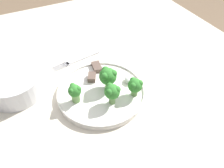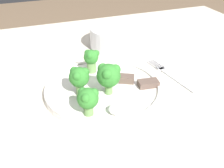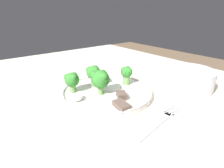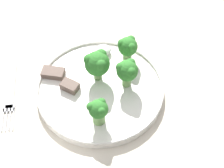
% 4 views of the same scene
% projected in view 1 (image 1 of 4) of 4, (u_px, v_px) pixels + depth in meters
% --- Properties ---
extents(table, '(1.30, 1.11, 0.78)m').
position_uv_depth(table, '(113.00, 105.00, 0.75)').
color(table, beige).
rests_on(table, ground_plane).
extents(dinner_plate, '(0.26, 0.26, 0.02)m').
position_uv_depth(dinner_plate, '(101.00, 92.00, 0.65)').
color(dinner_plate, white).
rests_on(dinner_plate, table).
extents(fork, '(0.04, 0.18, 0.00)m').
position_uv_depth(fork, '(77.00, 60.00, 0.77)').
color(fork, silver).
rests_on(fork, table).
extents(cream_bowl, '(0.16, 0.16, 0.06)m').
position_uv_depth(cream_bowl, '(15.00, 85.00, 0.64)').
color(cream_bowl, silver).
rests_on(cream_bowl, table).
extents(broccoli_floret_near_rim_left, '(0.04, 0.04, 0.07)m').
position_uv_depth(broccoli_floret_near_rim_left, '(112.00, 92.00, 0.59)').
color(broccoli_floret_near_rim_left, '#709E56').
rests_on(broccoli_floret_near_rim_left, dinner_plate).
extents(broccoli_floret_center_left, '(0.04, 0.04, 0.06)m').
position_uv_depth(broccoli_floret_center_left, '(75.00, 92.00, 0.60)').
color(broccoli_floret_center_left, '#709E56').
rests_on(broccoli_floret_center_left, dinner_plate).
extents(broccoli_floret_back_left, '(0.05, 0.05, 0.07)m').
position_uv_depth(broccoli_floret_back_left, '(108.00, 76.00, 0.63)').
color(broccoli_floret_back_left, '#709E56').
rests_on(broccoli_floret_back_left, dinner_plate).
extents(broccoli_floret_front_left, '(0.04, 0.04, 0.06)m').
position_uv_depth(broccoli_floret_front_left, '(135.00, 86.00, 0.62)').
color(broccoli_floret_front_left, '#709E56').
rests_on(broccoli_floret_front_left, dinner_plate).
extents(meat_slice_front_slice, '(0.05, 0.03, 0.01)m').
position_uv_depth(meat_slice_front_slice, '(97.00, 67.00, 0.72)').
color(meat_slice_front_slice, brown).
rests_on(meat_slice_front_slice, dinner_plate).
extents(meat_slice_middle_slice, '(0.04, 0.04, 0.02)m').
position_uv_depth(meat_slice_middle_slice, '(92.00, 77.00, 0.68)').
color(meat_slice_middle_slice, brown).
rests_on(meat_slice_middle_slice, dinner_plate).
extents(sauce_dollop, '(0.03, 0.03, 0.02)m').
position_uv_depth(sauce_dollop, '(130.00, 79.00, 0.67)').
color(sauce_dollop, white).
rests_on(sauce_dollop, dinner_plate).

